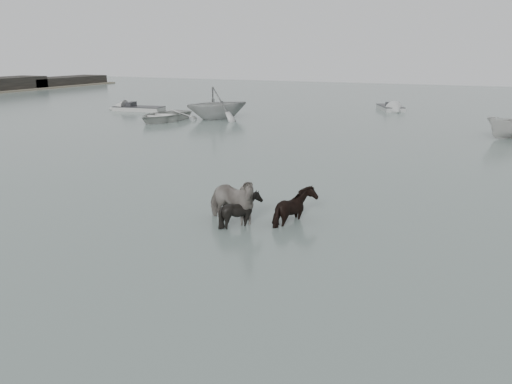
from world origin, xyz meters
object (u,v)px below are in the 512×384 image
pony_black (241,206)px  rowboat_lead (164,114)px  pony_dark (296,200)px  pony_pinto (231,196)px

pony_black → rowboat_lead: size_ratio=0.25×
pony_black → pony_dark: bearing=-65.5°
pony_dark → rowboat_lead: (-16.58, 17.50, -0.18)m
pony_dark → pony_black: bearing=114.6°
rowboat_lead → pony_black: bearing=-46.5°
pony_pinto → rowboat_lead: size_ratio=0.39×
pony_pinto → pony_black: (0.39, -0.12, -0.22)m
pony_pinto → pony_black: size_ratio=1.59×
pony_dark → rowboat_lead: bearing=33.8°
pony_dark → pony_black: (-1.39, -0.95, -0.08)m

